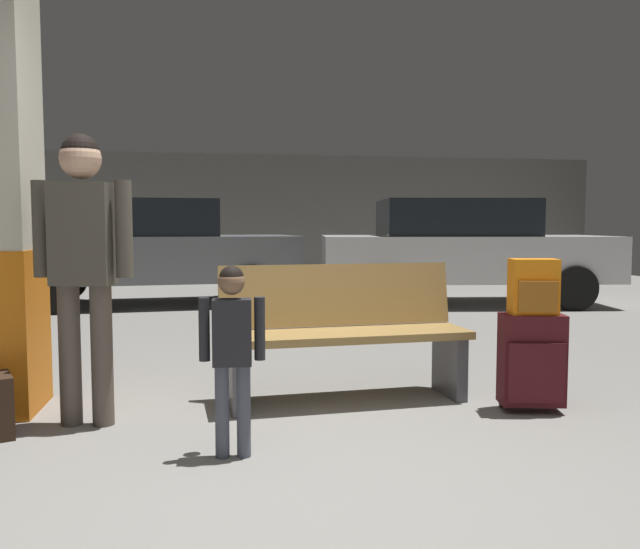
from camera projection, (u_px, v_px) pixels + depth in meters
ground_plane at (255, 342)px, 6.62m from camera, size 18.00×18.00×0.10m
garage_back_wall at (231, 214)px, 15.23m from camera, size 18.00×0.12×2.80m
bench at (344, 333)px, 4.26m from camera, size 1.64×0.65×0.89m
suitcase at (532, 360)px, 3.99m from camera, size 0.41×0.29×0.60m
backpack_bright at (534, 287)px, 3.95m from camera, size 0.31×0.24×0.34m
child at (232, 340)px, 3.18m from camera, size 0.32×0.20×0.95m
adult at (83, 247)px, 3.67m from camera, size 0.56×0.26×1.66m
parked_car_far at (150, 249)px, 9.36m from camera, size 4.22×2.04×1.51m
parked_car_near at (461, 249)px, 9.44m from camera, size 4.29×2.22×1.51m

